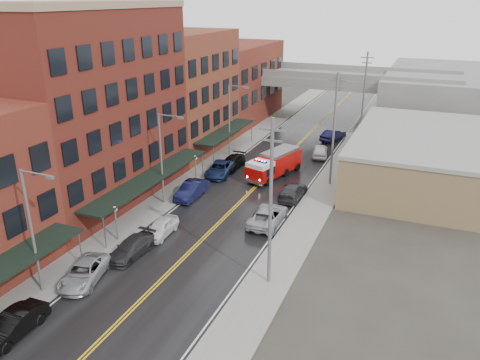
% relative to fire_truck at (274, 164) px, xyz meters
% --- Properties ---
extents(road, '(11.00, 160.00, 0.02)m').
position_rel_fire_truck_xyz_m(road, '(-0.78, -5.14, -1.52)').
color(road, black).
rests_on(road, ground).
extents(sidewalk_left, '(3.00, 160.00, 0.15)m').
position_rel_fire_truck_xyz_m(sidewalk_left, '(-8.08, -5.14, -1.46)').
color(sidewalk_left, slate).
rests_on(sidewalk_left, ground).
extents(sidewalk_right, '(3.00, 160.00, 0.15)m').
position_rel_fire_truck_xyz_m(sidewalk_right, '(6.52, -5.14, -1.46)').
color(sidewalk_right, slate).
rests_on(sidewalk_right, ground).
extents(curb_left, '(0.30, 160.00, 0.15)m').
position_rel_fire_truck_xyz_m(curb_left, '(-6.43, -5.14, -1.46)').
color(curb_left, gray).
rests_on(curb_left, ground).
extents(curb_right, '(0.30, 160.00, 0.15)m').
position_rel_fire_truck_xyz_m(curb_right, '(4.87, -5.14, -1.46)').
color(curb_right, gray).
rests_on(curb_right, ground).
extents(brick_building_b, '(9.00, 20.00, 18.00)m').
position_rel_fire_truck_xyz_m(brick_building_b, '(-14.08, -12.14, 7.47)').
color(brick_building_b, '#582017').
rests_on(brick_building_b, ground).
extents(brick_building_c, '(9.00, 15.00, 15.00)m').
position_rel_fire_truck_xyz_m(brick_building_c, '(-14.08, 5.36, 5.97)').
color(brick_building_c, brown).
rests_on(brick_building_c, ground).
extents(brick_building_far, '(9.00, 20.00, 12.00)m').
position_rel_fire_truck_xyz_m(brick_building_far, '(-14.08, 22.86, 4.47)').
color(brick_building_far, maroon).
rests_on(brick_building_far, ground).
extents(tan_building, '(14.00, 22.00, 5.00)m').
position_rel_fire_truck_xyz_m(tan_building, '(15.22, 4.86, 0.97)').
color(tan_building, olive).
rests_on(tan_building, ground).
extents(right_far_block, '(18.00, 30.00, 8.00)m').
position_rel_fire_truck_xyz_m(right_far_block, '(17.22, 34.86, 2.47)').
color(right_far_block, slate).
rests_on(right_far_block, ground).
extents(awning_1, '(2.60, 18.00, 3.09)m').
position_rel_fire_truck_xyz_m(awning_1, '(-8.27, -12.14, 1.46)').
color(awning_1, black).
rests_on(awning_1, ground).
extents(awning_2, '(2.60, 13.00, 3.09)m').
position_rel_fire_truck_xyz_m(awning_2, '(-8.27, 5.36, 1.45)').
color(awning_2, black).
rests_on(awning_2, ground).
extents(globe_lamp_1, '(0.44, 0.44, 3.12)m').
position_rel_fire_truck_xyz_m(globe_lamp_1, '(-7.18, -19.14, 0.78)').
color(globe_lamp_1, '#59595B').
rests_on(globe_lamp_1, ground).
extents(globe_lamp_2, '(0.44, 0.44, 3.12)m').
position_rel_fire_truck_xyz_m(globe_lamp_2, '(-7.18, -5.14, 0.78)').
color(globe_lamp_2, '#59595B').
rests_on(globe_lamp_2, ground).
extents(street_lamp_0, '(2.64, 0.22, 9.00)m').
position_rel_fire_truck_xyz_m(street_lamp_0, '(-7.33, -27.14, 3.65)').
color(street_lamp_0, '#59595B').
rests_on(street_lamp_0, ground).
extents(street_lamp_1, '(2.64, 0.22, 9.00)m').
position_rel_fire_truck_xyz_m(street_lamp_1, '(-7.33, -11.14, 3.65)').
color(street_lamp_1, '#59595B').
rests_on(street_lamp_1, ground).
extents(street_lamp_2, '(2.64, 0.22, 9.00)m').
position_rel_fire_truck_xyz_m(street_lamp_2, '(-7.33, 4.86, 3.65)').
color(street_lamp_2, '#59595B').
rests_on(street_lamp_2, ground).
extents(utility_pole_0, '(1.80, 0.24, 12.00)m').
position_rel_fire_truck_xyz_m(utility_pole_0, '(6.42, -20.14, 4.78)').
color(utility_pole_0, '#59595B').
rests_on(utility_pole_0, ground).
extents(utility_pole_1, '(1.80, 0.24, 12.00)m').
position_rel_fire_truck_xyz_m(utility_pole_1, '(6.42, -0.14, 4.78)').
color(utility_pole_1, '#59595B').
rests_on(utility_pole_1, ground).
extents(utility_pole_2, '(1.80, 0.24, 12.00)m').
position_rel_fire_truck_xyz_m(utility_pole_2, '(6.42, 19.86, 4.78)').
color(utility_pole_2, '#59595B').
rests_on(utility_pole_2, ground).
extents(overpass, '(40.00, 10.00, 7.50)m').
position_rel_fire_truck_xyz_m(overpass, '(-0.78, 26.86, 4.45)').
color(overpass, slate).
rests_on(overpass, ground).
extents(fire_truck, '(4.69, 8.11, 2.82)m').
position_rel_fire_truck_xyz_m(fire_truck, '(0.00, 0.00, 0.00)').
color(fire_truck, '#A30907').
rests_on(fire_truck, ground).
extents(parked_car_left_1, '(1.74, 4.61, 1.50)m').
position_rel_fire_truck_xyz_m(parked_car_left_1, '(-5.78, -31.21, -0.78)').
color(parked_car_left_1, black).
rests_on(parked_car_left_1, ground).
extents(parked_car_left_2, '(3.46, 5.38, 1.38)m').
position_rel_fire_truck_xyz_m(parked_car_left_2, '(-5.78, -24.94, -0.84)').
color(parked_car_left_2, '#94979B').
rests_on(parked_car_left_2, ground).
extents(parked_car_left_3, '(2.06, 4.76, 1.36)m').
position_rel_fire_truck_xyz_m(parked_car_left_3, '(-4.74, -20.69, -0.85)').
color(parked_car_left_3, '#262628').
rests_on(parked_car_left_3, ground).
extents(parked_car_left_4, '(1.84, 4.21, 1.41)m').
position_rel_fire_truck_xyz_m(parked_car_left_4, '(-4.38, -16.86, -0.83)').
color(parked_car_left_4, white).
rests_on(parked_car_left_4, ground).
extents(parked_car_left_5, '(1.82, 4.92, 1.61)m').
position_rel_fire_truck_xyz_m(parked_car_left_5, '(-5.78, -8.78, -0.73)').
color(parked_car_left_5, '#0E1134').
rests_on(parked_car_left_5, ground).
extents(parked_car_left_6, '(3.15, 5.60, 1.48)m').
position_rel_fire_truck_xyz_m(parked_car_left_6, '(-5.78, -1.94, -0.79)').
color(parked_car_left_6, '#122146').
rests_on(parked_car_left_6, ground).
extents(parked_car_left_7, '(2.04, 4.91, 1.42)m').
position_rel_fire_truck_xyz_m(parked_car_left_7, '(-5.44, 0.69, -0.82)').
color(parked_car_left_7, black).
rests_on(parked_car_left_7, ground).
extents(parked_car_right_0, '(2.77, 5.76, 1.58)m').
position_rel_fire_truck_xyz_m(parked_car_right_0, '(3.25, -11.34, -0.74)').
color(parked_car_right_0, '#999AA0').
rests_on(parked_car_right_0, ground).
extents(parked_car_right_1, '(2.11, 5.11, 1.48)m').
position_rel_fire_truck_xyz_m(parked_car_right_1, '(3.72, -5.07, -0.79)').
color(parked_car_right_1, '#29292C').
rests_on(parked_car_right_1, ground).
extents(parked_car_right_2, '(2.75, 4.86, 1.56)m').
position_rel_fire_truck_xyz_m(parked_car_right_2, '(3.15, 8.94, -0.75)').
color(parked_car_right_2, silver).
rests_on(parked_car_right_2, ground).
extents(parked_car_right_3, '(2.98, 5.09, 1.58)m').
position_rel_fire_truck_xyz_m(parked_car_right_3, '(3.19, 16.61, -0.74)').
color(parked_car_right_3, black).
rests_on(parked_car_right_3, ground).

